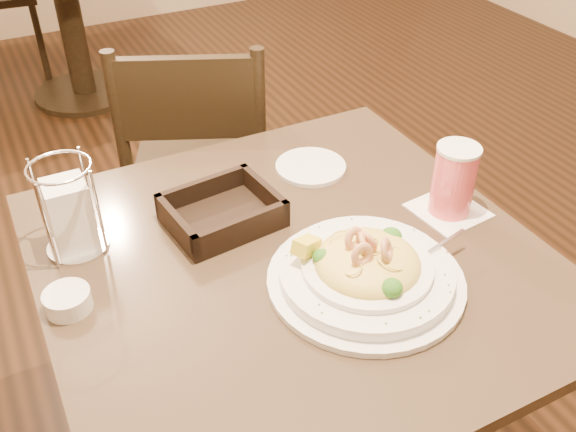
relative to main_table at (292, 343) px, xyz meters
name	(u,v)px	position (x,y,z in m)	size (l,w,h in m)	color
main_table	(292,343)	(0.00, 0.00, 0.00)	(0.90, 0.90, 0.76)	black
dining_chair_near	(200,172)	(0.07, 0.74, -0.02)	(0.55, 0.55, 0.93)	black
pasta_bowl	(366,270)	(0.08, -0.12, 0.27)	(0.39, 0.35, 0.11)	white
drink_glass	(454,181)	(0.35, -0.02, 0.31)	(0.15, 0.15, 0.15)	white
bread_basket	(222,214)	(-0.08, 0.16, 0.26)	(0.23, 0.19, 0.06)	black
napkin_caddy	(70,214)	(-0.35, 0.21, 0.32)	(0.12, 0.12, 0.18)	silver
side_plate	(311,167)	(0.17, 0.25, 0.24)	(0.16, 0.16, 0.01)	white
butter_ramekin	(68,301)	(-0.40, 0.05, 0.26)	(0.08, 0.08, 0.03)	white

